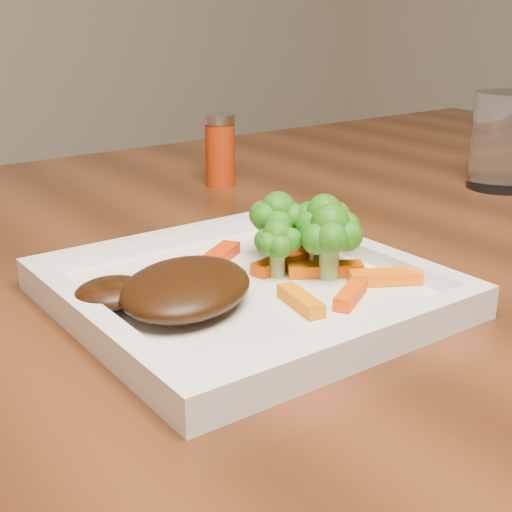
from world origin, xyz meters
TOP-DOWN VIEW (x-y plane):
  - dining_table at (0.19, 0.13)m, footprint 1.60×0.90m
  - plate at (-0.02, -0.04)m, footprint 0.27×0.27m
  - steak at (-0.07, -0.04)m, footprint 0.15×0.14m
  - broccoli_0 at (0.05, 0.00)m, footprint 0.07×0.07m
  - broccoli_1 at (0.07, -0.03)m, footprint 0.08×0.08m
  - broccoli_2 at (0.05, -0.06)m, footprint 0.06×0.06m
  - broccoli_3 at (0.02, -0.03)m, footprint 0.05×0.05m
  - carrot_0 at (0.03, -0.11)m, footprint 0.05×0.03m
  - carrot_1 at (0.08, -0.10)m, footprint 0.06×0.05m
  - carrot_2 at (-0.00, -0.09)m, footprint 0.02×0.05m
  - carrot_3 at (0.09, 0.01)m, footprint 0.06×0.02m
  - carrot_4 at (-0.00, 0.02)m, footprint 0.06×0.05m
  - carrot_5 at (0.05, -0.05)m, footprint 0.06×0.05m
  - carrot_6 at (0.03, -0.02)m, footprint 0.06×0.02m
  - spice_shaker at (0.18, 0.29)m, footprint 0.04×0.04m
  - drinking_glass at (0.46, 0.07)m, footprint 0.10×0.10m

SIDE VIEW (x-z plane):
  - dining_table at x=0.19m, z-range 0.00..0.75m
  - plate at x=-0.02m, z-range 0.75..0.76m
  - carrot_0 at x=0.03m, z-range 0.76..0.77m
  - carrot_1 at x=0.08m, z-range 0.76..0.77m
  - carrot_2 at x=0.00m, z-range 0.76..0.77m
  - carrot_3 at x=0.09m, z-range 0.76..0.77m
  - carrot_4 at x=0.00m, z-range 0.76..0.77m
  - carrot_5 at x=0.05m, z-range 0.76..0.77m
  - carrot_6 at x=0.03m, z-range 0.76..0.77m
  - steak at x=-0.07m, z-range 0.76..0.79m
  - broccoli_2 at x=0.05m, z-range 0.76..0.82m
  - broccoli_3 at x=0.02m, z-range 0.76..0.82m
  - broccoli_1 at x=0.07m, z-range 0.76..0.83m
  - spice_shaker at x=0.18m, z-range 0.75..0.84m
  - broccoli_0 at x=0.05m, z-range 0.76..0.83m
  - drinking_glass at x=0.46m, z-range 0.75..0.87m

